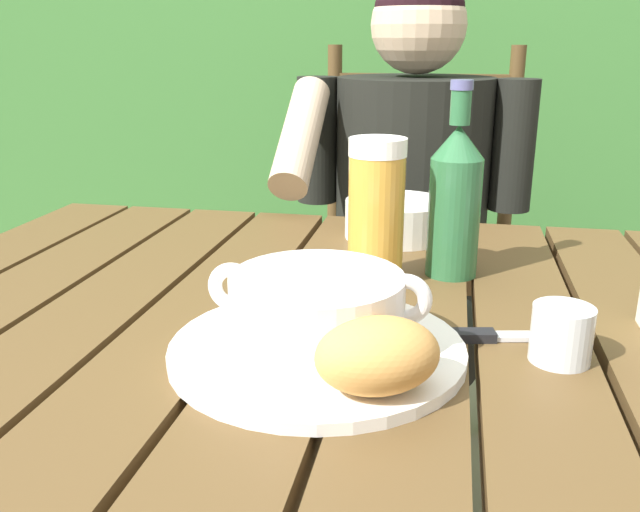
% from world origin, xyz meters
% --- Properties ---
extents(dining_table, '(1.10, 0.93, 0.77)m').
position_xyz_m(dining_table, '(-0.00, 0.00, 0.66)').
color(dining_table, brown).
rests_on(dining_table, ground_plane).
extents(chair_near_diner, '(0.48, 0.45, 1.05)m').
position_xyz_m(chair_near_diner, '(0.07, 0.91, 0.51)').
color(chair_near_diner, '#4E381D').
rests_on(chair_near_diner, ground_plane).
extents(person_eating, '(0.48, 0.47, 1.20)m').
position_xyz_m(person_eating, '(0.07, 0.70, 0.71)').
color(person_eating, black).
rests_on(person_eating, ground_plane).
extents(serving_plate, '(0.29, 0.29, 0.01)m').
position_xyz_m(serving_plate, '(0.03, -0.08, 0.77)').
color(serving_plate, white).
rests_on(serving_plate, dining_table).
extents(soup_bowl, '(0.22, 0.17, 0.08)m').
position_xyz_m(soup_bowl, '(0.03, -0.08, 0.82)').
color(soup_bowl, white).
rests_on(soup_bowl, serving_plate).
extents(bread_roll, '(0.13, 0.12, 0.06)m').
position_xyz_m(bread_roll, '(0.10, -0.16, 0.81)').
color(bread_roll, '#CC8F47').
rests_on(bread_roll, serving_plate).
extents(beer_glass, '(0.07, 0.07, 0.18)m').
position_xyz_m(beer_glass, '(0.06, 0.15, 0.86)').
color(beer_glass, gold).
rests_on(beer_glass, dining_table).
extents(beer_bottle, '(0.07, 0.07, 0.25)m').
position_xyz_m(beer_bottle, '(0.16, 0.19, 0.87)').
color(beer_bottle, '#2A6238').
rests_on(beer_bottle, dining_table).
extents(water_glass_small, '(0.06, 0.06, 0.06)m').
position_xyz_m(water_glass_small, '(0.27, -0.04, 0.80)').
color(water_glass_small, silver).
rests_on(water_glass_small, dining_table).
extents(table_knife, '(0.16, 0.05, 0.01)m').
position_xyz_m(table_knife, '(0.20, -0.01, 0.77)').
color(table_knife, silver).
rests_on(table_knife, dining_table).
extents(diner_bowl, '(0.16, 0.16, 0.06)m').
position_xyz_m(diner_bowl, '(0.07, 0.36, 0.80)').
color(diner_bowl, white).
rests_on(diner_bowl, dining_table).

